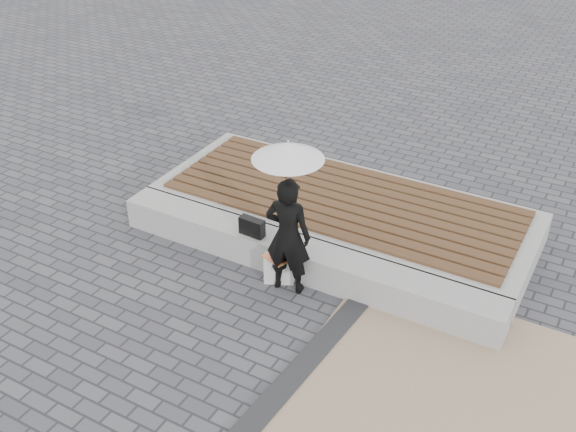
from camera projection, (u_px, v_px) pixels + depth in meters
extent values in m
plane|color=#4C4C51|center=(228.00, 351.00, 7.16)|extent=(80.00, 80.00, 0.00)
cube|color=#28282A|center=(265.00, 409.00, 6.47)|extent=(0.61, 5.20, 0.04)
cube|color=#A9A8A4|center=(300.00, 258.00, 8.24)|extent=(5.00, 0.45, 0.40)
cube|color=#A3A39D|center=(343.00, 213.00, 9.12)|extent=(5.00, 2.00, 0.40)
imported|color=black|center=(288.00, 236.00, 7.69)|extent=(0.58, 0.43, 1.47)
cylinder|color=#BBBBC1|center=(288.00, 191.00, 7.38)|extent=(0.01, 0.01, 0.78)
cone|color=white|center=(288.00, 151.00, 7.12)|extent=(0.78, 0.78, 0.19)
sphere|color=#BBBBC1|center=(288.00, 141.00, 7.06)|extent=(0.03, 0.03, 0.03)
cube|color=black|center=(252.00, 227.00, 8.25)|extent=(0.33, 0.13, 0.23)
cube|color=beige|center=(279.00, 269.00, 8.08)|extent=(0.38, 0.28, 0.37)
cube|color=red|center=(277.00, 258.00, 7.95)|extent=(0.36, 0.31, 0.01)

